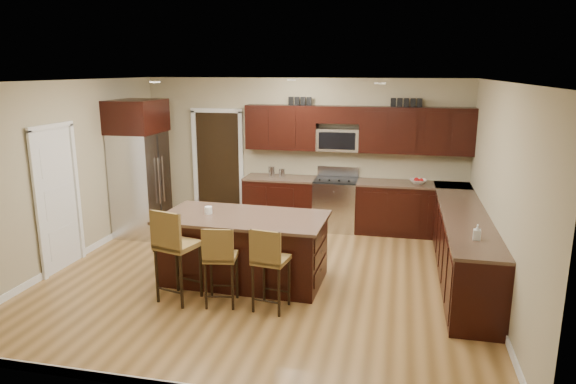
% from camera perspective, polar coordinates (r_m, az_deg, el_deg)
% --- Properties ---
extents(floor, '(6.00, 6.00, 0.00)m').
position_cam_1_polar(floor, '(7.33, -2.63, -9.39)').
color(floor, '#A0753F').
rests_on(floor, ground).
extents(ceiling, '(6.00, 6.00, 0.00)m').
position_cam_1_polar(ceiling, '(6.76, -2.88, 12.21)').
color(ceiling, silver).
rests_on(ceiling, wall_back).
extents(wall_back, '(6.00, 0.00, 6.00)m').
position_cam_1_polar(wall_back, '(9.56, 1.59, 4.46)').
color(wall_back, tan).
rests_on(wall_back, floor).
extents(wall_left, '(0.00, 5.50, 5.50)m').
position_cam_1_polar(wall_left, '(8.22, -23.37, 1.87)').
color(wall_left, tan).
rests_on(wall_left, floor).
extents(wall_right, '(0.00, 5.50, 5.50)m').
position_cam_1_polar(wall_right, '(6.79, 22.46, -0.30)').
color(wall_right, tan).
rests_on(wall_right, floor).
extents(base_cabinets, '(4.02, 3.96, 0.92)m').
position_cam_1_polar(base_cabinets, '(8.31, 12.79, -3.55)').
color(base_cabinets, black).
rests_on(base_cabinets, floor).
extents(upper_cabinets, '(4.00, 0.33, 0.80)m').
position_cam_1_polar(upper_cabinets, '(9.19, 7.86, 7.06)').
color(upper_cabinets, black).
rests_on(upper_cabinets, wall_back).
extents(range, '(0.76, 0.64, 1.11)m').
position_cam_1_polar(range, '(9.34, 5.31, -1.31)').
color(range, silver).
rests_on(range, floor).
extents(microwave, '(0.76, 0.31, 0.40)m').
position_cam_1_polar(microwave, '(9.27, 5.58, 5.80)').
color(microwave, silver).
rests_on(microwave, upper_cabinets).
extents(doorway, '(0.85, 0.03, 2.06)m').
position_cam_1_polar(doorway, '(10.04, -7.74, 2.92)').
color(doorway, black).
rests_on(doorway, floor).
extents(pantry_door, '(0.03, 0.80, 2.04)m').
position_cam_1_polar(pantry_door, '(8.05, -24.27, -0.87)').
color(pantry_door, white).
rests_on(pantry_door, floor).
extents(letter_decor, '(2.20, 0.03, 0.15)m').
position_cam_1_polar(letter_decor, '(9.16, 7.05, 9.92)').
color(letter_decor, black).
rests_on(letter_decor, upper_cabinets).
extents(island, '(2.26, 1.23, 0.92)m').
position_cam_1_polar(island, '(7.11, -4.89, -6.46)').
color(island, black).
rests_on(island, floor).
extents(stool_left, '(0.55, 0.55, 1.20)m').
position_cam_1_polar(stool_left, '(6.48, -12.59, -5.76)').
color(stool_left, olive).
rests_on(stool_left, floor).
extents(stool_mid, '(0.44, 0.44, 1.02)m').
position_cam_1_polar(stool_mid, '(6.30, -7.58, -7.17)').
color(stool_mid, olive).
rests_on(stool_mid, floor).
extents(stool_right, '(0.44, 0.44, 1.05)m').
position_cam_1_polar(stool_right, '(6.12, -2.12, -7.54)').
color(stool_right, olive).
rests_on(stool_right, floor).
extents(refrigerator, '(0.79, 0.96, 2.35)m').
position_cam_1_polar(refrigerator, '(9.26, -16.15, 2.74)').
color(refrigerator, silver).
rests_on(refrigerator, floor).
extents(floor_mat, '(0.96, 0.69, 0.01)m').
position_cam_1_polar(floor_mat, '(8.55, -1.64, -5.94)').
color(floor_mat, brown).
rests_on(floor_mat, floor).
extents(fruit_bowl, '(0.32, 0.32, 0.07)m').
position_cam_1_polar(fruit_bowl, '(9.17, 14.24, 1.15)').
color(fruit_bowl, silver).
rests_on(fruit_bowl, base_cabinets).
extents(soap_bottle, '(0.09, 0.09, 0.18)m').
position_cam_1_polar(soap_bottle, '(6.34, 20.27, -4.21)').
color(soap_bottle, '#B2B2B2').
rests_on(soap_bottle, base_cabinets).
extents(canister_tall, '(0.12, 0.12, 0.19)m').
position_cam_1_polar(canister_tall, '(9.44, -1.84, 2.27)').
color(canister_tall, silver).
rests_on(canister_tall, base_cabinets).
extents(canister_short, '(0.11, 0.11, 0.16)m').
position_cam_1_polar(canister_short, '(9.39, -0.69, 2.12)').
color(canister_short, silver).
rests_on(canister_short, base_cabinets).
extents(island_jar, '(0.10, 0.10, 0.10)m').
position_cam_1_polar(island_jar, '(7.10, -8.83, -2.01)').
color(island_jar, white).
rests_on(island_jar, island).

